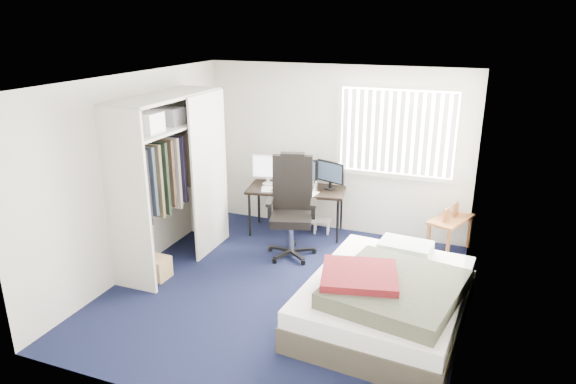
% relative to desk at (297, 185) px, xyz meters
% --- Properties ---
extents(ground, '(4.20, 4.20, 0.00)m').
position_rel_desk_xyz_m(ground, '(0.48, -1.76, -0.74)').
color(ground, black).
rests_on(ground, ground).
extents(room_shell, '(4.20, 4.20, 4.20)m').
position_rel_desk_xyz_m(room_shell, '(0.48, -1.76, 0.77)').
color(room_shell, silver).
rests_on(room_shell, ground).
extents(window_assembly, '(1.72, 0.09, 1.32)m').
position_rel_desk_xyz_m(window_assembly, '(1.38, 0.29, 0.86)').
color(window_assembly, white).
rests_on(window_assembly, ground).
extents(closet, '(0.64, 1.84, 2.22)m').
position_rel_desk_xyz_m(closet, '(-1.19, -1.49, 0.61)').
color(closet, beige).
rests_on(closet, ground).
extents(desk, '(1.53, 0.90, 1.17)m').
position_rel_desk_xyz_m(desk, '(0.00, 0.00, 0.00)').
color(desk, black).
rests_on(desk, ground).
extents(office_chair, '(0.82, 0.82, 1.40)m').
position_rel_desk_xyz_m(office_chair, '(0.19, -0.72, -0.21)').
color(office_chair, black).
rests_on(office_chair, ground).
extents(footstool, '(0.30, 0.26, 0.22)m').
position_rel_desk_xyz_m(footstool, '(0.37, 0.09, -0.58)').
color(footstool, white).
rests_on(footstool, ground).
extents(nightstand, '(0.62, 0.82, 0.69)m').
position_rel_desk_xyz_m(nightstand, '(2.23, 0.08, -0.30)').
color(nightstand, brown).
rests_on(nightstand, ground).
extents(bed, '(1.77, 2.25, 0.69)m').
position_rel_desk_xyz_m(bed, '(1.74, -1.98, -0.45)').
color(bed, '#3B352A').
rests_on(bed, ground).
extents(pine_box, '(0.37, 0.28, 0.27)m').
position_rel_desk_xyz_m(pine_box, '(-1.17, -2.03, -0.61)').
color(pine_box, tan).
rests_on(pine_box, ground).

